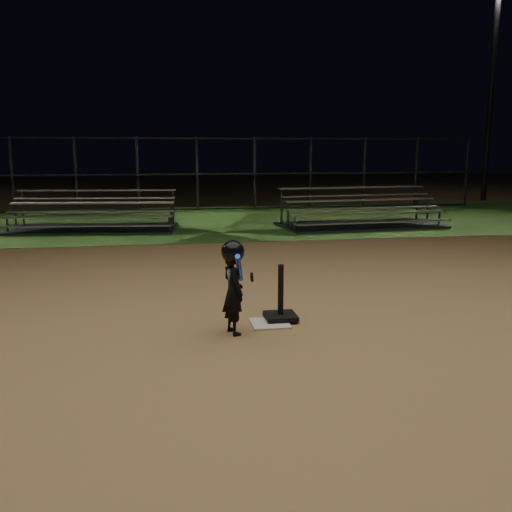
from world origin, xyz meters
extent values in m
plane|color=#9A7545|center=(0.00, 0.00, 0.00)|extent=(80.00, 80.00, 0.00)
cube|color=#2A521A|center=(0.00, 10.00, 0.01)|extent=(60.00, 8.00, 0.01)
cube|color=beige|center=(0.00, 0.00, 0.01)|extent=(0.45, 0.45, 0.02)
cube|color=black|center=(0.16, 0.13, 0.05)|extent=(0.38, 0.38, 0.06)
cylinder|color=black|center=(0.16, 0.13, 0.39)|extent=(0.07, 0.07, 0.62)
imported|color=black|center=(-0.48, -0.26, 0.48)|extent=(0.33, 0.41, 0.97)
sphere|color=black|center=(-0.48, -0.26, 0.95)|extent=(0.26, 0.26, 0.26)
cylinder|color=blue|center=(-0.43, -0.41, 0.79)|extent=(0.16, 0.55, 0.41)
cylinder|color=black|center=(-0.27, -0.29, 0.66)|extent=(0.07, 0.19, 0.14)
cube|color=silver|center=(-3.05, 8.07, 0.42)|extent=(4.18, 0.71, 0.04)
cube|color=silver|center=(-3.09, 7.78, 0.23)|extent=(4.18, 0.71, 0.03)
cube|color=silver|center=(-2.99, 8.64, 0.71)|extent=(4.18, 0.71, 0.04)
cube|color=silver|center=(-3.02, 8.35, 0.52)|extent=(4.18, 0.71, 0.03)
cube|color=silver|center=(-2.93, 9.21, 1.00)|extent=(4.18, 0.71, 0.04)
cube|color=silver|center=(-2.96, 8.92, 0.81)|extent=(4.18, 0.71, 0.03)
cube|color=#38383D|center=(-2.99, 8.64, 0.03)|extent=(4.37, 2.48, 0.06)
cube|color=silver|center=(4.14, 7.53, 0.43)|extent=(4.30, 0.61, 0.04)
cube|color=silver|center=(4.17, 7.23, 0.24)|extent=(4.30, 0.61, 0.03)
cube|color=silver|center=(4.10, 8.12, 0.73)|extent=(4.30, 0.61, 0.04)
cube|color=silver|center=(4.12, 7.82, 0.54)|extent=(4.30, 0.61, 0.03)
cube|color=silver|center=(4.05, 8.71, 1.03)|extent=(4.30, 0.61, 0.04)
cube|color=silver|center=(4.07, 8.41, 0.84)|extent=(4.30, 0.61, 0.03)
cube|color=#38383D|center=(4.10, 8.12, 0.03)|extent=(4.45, 2.44, 0.06)
cube|color=#38383D|center=(0.00, 13.00, 0.05)|extent=(20.00, 0.05, 0.05)
cube|color=#38383D|center=(0.00, 13.00, 1.25)|extent=(20.00, 0.05, 0.05)
cube|color=#38383D|center=(0.00, 13.00, 2.45)|extent=(20.00, 0.05, 0.05)
cylinder|color=#38383D|center=(-5.00, 13.00, 1.25)|extent=(0.08, 0.08, 2.50)
cylinder|color=#38383D|center=(0.00, 13.00, 1.25)|extent=(0.08, 0.08, 2.50)
cylinder|color=#38383D|center=(5.00, 13.00, 1.25)|extent=(0.08, 0.08, 2.50)
cylinder|color=#38383D|center=(10.00, 13.00, 1.25)|extent=(0.08, 0.08, 2.50)
cylinder|color=#2D2D30|center=(12.00, 15.00, 4.00)|extent=(0.20, 0.20, 8.00)
camera|label=1|loc=(-1.24, -6.31, 2.07)|focal=39.07mm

